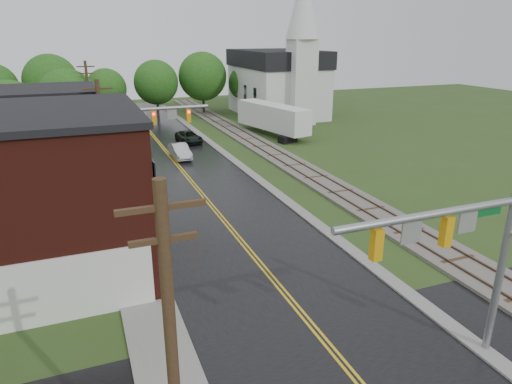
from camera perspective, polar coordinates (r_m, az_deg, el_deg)
main_road at (r=41.05m, az=-9.05°, el=2.45°), size 10.00×90.00×0.02m
curb_right at (r=47.03m, az=-3.96°, el=4.79°), size 0.80×70.00×0.12m
sidewalk_left at (r=35.53m, az=-17.03°, el=-0.83°), size 2.40×50.00×0.12m
yellow_house at (r=35.65m, az=-25.37°, el=3.60°), size 8.00×7.00×6.40m
darkred_building at (r=44.57m, az=-23.34°, el=5.36°), size 7.00×6.00×4.40m
church at (r=68.55m, az=3.06°, el=14.29°), size 10.40×18.40×20.00m
railroad at (r=48.52m, az=1.24°, el=5.41°), size 3.20×80.00×0.30m
traffic_signal_near at (r=17.01m, az=24.31°, el=-5.76°), size 7.34×0.30×7.20m
traffic_signal_far at (r=36.43m, az=-13.78°, el=8.08°), size 7.34×0.43×7.20m
utility_pole_a at (r=11.05m, az=-10.41°, el=-20.00°), size 1.80×0.28×9.00m
utility_pole_b at (r=31.32m, az=-18.47°, el=5.41°), size 1.80×0.28×9.00m
utility_pole_c at (r=52.98m, az=-20.07°, el=10.53°), size 1.80×0.28×9.00m
tree_left_c at (r=49.27m, az=-28.10°, el=8.63°), size 6.00×6.00×7.65m
tree_left_e at (r=54.84m, az=-22.32°, el=10.62°), size 6.40×6.40×8.16m
suv_dark at (r=52.31m, az=-8.40°, el=6.81°), size 2.56×4.73×1.26m
sedan_silver at (r=45.65m, az=-9.47°, el=5.04°), size 1.61×4.30×1.40m
pickup_white at (r=28.95m, az=-13.17°, el=-3.68°), size 2.42×4.68×1.30m
semi_trailer at (r=55.30m, az=2.11°, el=9.34°), size 5.03×11.88×3.70m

